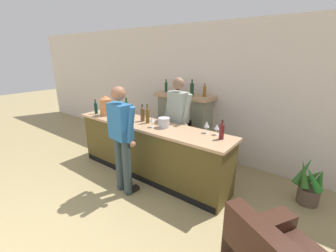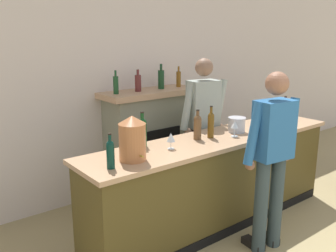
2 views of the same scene
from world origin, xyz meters
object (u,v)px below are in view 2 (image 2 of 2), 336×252
ice_bucket_steel (237,125)px  wine_glass_front_right (263,110)px  potted_plant_corner (286,141)px  wine_glass_front_left (235,125)px  fireplace_stone (150,140)px  wine_glass_back_row (270,109)px  wine_bottle_rose_blush (142,131)px  person_customer (272,155)px  person_bartender (203,125)px  wine_bottle_chardonnay_pale (198,126)px  wine_bottle_burgundy_dark (285,108)px  wine_bottle_port_short (211,124)px  copper_dispenser (132,138)px  wine_bottle_cabernet_heavy (110,153)px  wine_glass_mid_counter (171,138)px

ice_bucket_steel → wine_glass_front_right: 0.72m
potted_plant_corner → wine_glass_front_left: bearing=-158.7°
fireplace_stone → wine_glass_back_row: (1.21, -0.96, 0.42)m
fireplace_stone → wine_bottle_rose_blush: bearing=-128.6°
person_customer → person_bartender: 1.19m
wine_bottle_chardonnay_pale → wine_bottle_burgundy_dark: bearing=0.9°
wine_bottle_port_short → copper_dispenser: bearing=-174.8°
person_bartender → wine_bottle_burgundy_dark: person_bartender is taller
person_customer → wine_glass_front_left: 0.60m
person_bartender → wine_bottle_port_short: (-0.33, -0.46, 0.15)m
person_customer → wine_bottle_rose_blush: size_ratio=5.06×
wine_bottle_cabernet_heavy → wine_glass_front_right: size_ratio=1.57×
ice_bucket_steel → wine_bottle_rose_blush: 1.14m
fireplace_stone → potted_plant_corner: size_ratio=2.44×
person_bartender → wine_bottle_port_short: 0.59m
wine_glass_front_right → wine_bottle_burgundy_dark: bearing=-19.7°
wine_bottle_cabernet_heavy → potted_plant_corner: bearing=13.6°
potted_plant_corner → copper_dispenser: bearing=-166.4°
fireplace_stone → wine_glass_back_row: 1.60m
fireplace_stone → wine_bottle_rose_blush: fireplace_stone is taller
person_bartender → wine_bottle_chardonnay_pale: person_bartender is taller
wine_bottle_rose_blush → wine_glass_front_left: size_ratio=2.04×
potted_plant_corner → person_bartender: size_ratio=0.39×
wine_glass_front_left → person_customer: bearing=-102.3°
fireplace_stone → wine_glass_front_right: bearing=-43.0°
copper_dispenser → wine_glass_back_row: copper_dispenser is taller
wine_bottle_rose_blush → potted_plant_corner: bearing=10.1°
wine_glass_mid_counter → wine_bottle_rose_blush: bearing=124.1°
person_bartender → wine_bottle_chardonnay_pale: size_ratio=5.68×
wine_bottle_chardonnay_pale → wine_glass_front_right: bearing=6.1°
potted_plant_corner → wine_bottle_chardonnay_pale: (-2.67, -0.72, 0.82)m
wine_glass_back_row → wine_glass_mid_counter: bearing=-172.5°
fireplace_stone → copper_dispenser: bearing=-130.6°
ice_bucket_steel → wine_bottle_burgundy_dark: 0.99m
potted_plant_corner → wine_glass_mid_counter: size_ratio=4.35×
wine_bottle_burgundy_dark → wine_glass_mid_counter: size_ratio=1.83×
potted_plant_corner → person_bartender: (-2.18, -0.30, 0.68)m
potted_plant_corner → wine_bottle_rose_blush: (-3.25, -0.58, 0.83)m
potted_plant_corner → ice_bucket_steel: bearing=-160.0°
wine_bottle_burgundy_dark → person_bartender: bearing=159.0°
wine_bottle_cabernet_heavy → wine_glass_front_left: bearing=0.9°
copper_dispenser → wine_glass_mid_counter: 0.46m
wine_glass_front_right → person_customer: bearing=-138.4°
person_customer → person_bartender: size_ratio=0.98×
wine_bottle_burgundy_dark → wine_bottle_port_short: (-1.38, -0.06, 0.02)m
copper_dispenser → wine_glass_mid_counter: copper_dispenser is taller
wine_bottle_rose_blush → wine_glass_mid_counter: bearing=-55.9°
ice_bucket_steel → wine_bottle_cabernet_heavy: (-1.66, -0.14, 0.05)m
copper_dispenser → wine_bottle_rose_blush: size_ratio=1.15×
wine_bottle_chardonnay_pale → wine_bottle_cabernet_heavy: size_ratio=1.06×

